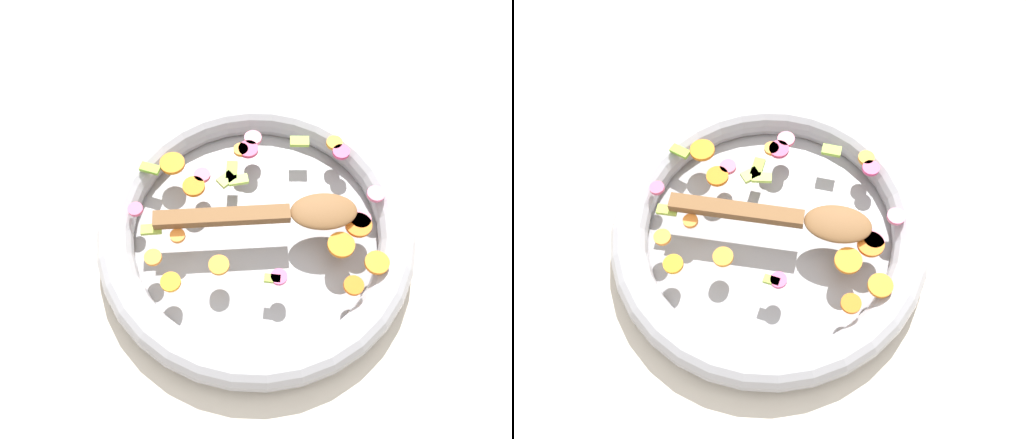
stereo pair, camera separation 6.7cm
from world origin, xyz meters
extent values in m
plane|color=beige|center=(0.00, 0.00, 0.00)|extent=(4.00, 4.00, 0.00)
cylinder|color=gray|center=(0.00, 0.00, 0.01)|extent=(0.39, 0.39, 0.01)
torus|color=#9E9EA5|center=(0.00, 0.00, 0.03)|extent=(0.44, 0.44, 0.05)
cylinder|color=orange|center=(0.04, 0.17, 0.05)|extent=(0.03, 0.03, 0.01)
cylinder|color=orange|center=(-0.01, -0.08, 0.05)|extent=(0.04, 0.04, 0.01)
cylinder|color=orange|center=(-0.08, 0.09, 0.05)|extent=(0.03, 0.03, 0.01)
cylinder|color=orange|center=(-0.05, -0.13, 0.05)|extent=(0.03, 0.03, 0.01)
cylinder|color=orange|center=(-0.08, -0.07, 0.05)|extent=(0.03, 0.03, 0.01)
cylinder|color=orange|center=(-0.10, 0.00, 0.05)|extent=(0.04, 0.04, 0.01)
cylinder|color=orange|center=(0.17, 0.02, 0.05)|extent=(0.04, 0.04, 0.01)
cylinder|color=orange|center=(0.15, -0.02, 0.05)|extent=(0.03, 0.03, 0.01)
cylinder|color=orange|center=(0.12, 0.02, 0.05)|extent=(0.04, 0.04, 0.01)
cylinder|color=orange|center=(-0.09, -0.12, 0.05)|extent=(0.03, 0.03, 0.01)
cylinder|color=orange|center=(0.12, 0.06, 0.05)|extent=(0.04, 0.04, 0.01)
cylinder|color=orange|center=(-0.15, 0.02, 0.05)|extent=(0.05, 0.05, 0.01)
cube|color=#A9C954|center=(-0.07, 0.03, 0.05)|extent=(0.02, 0.03, 0.01)
cube|color=#91B23B|center=(0.06, -0.06, 0.05)|extent=(0.02, 0.02, 0.01)
cube|color=#9BBA40|center=(-0.11, -0.08, 0.05)|extent=(0.03, 0.03, 0.01)
cube|color=#93C141|center=(-0.01, 0.14, 0.05)|extent=(0.03, 0.03, 0.01)
cube|color=#88AE37|center=(-0.07, 0.05, 0.05)|extent=(0.03, 0.03, 0.01)
cube|color=#80B935|center=(-0.17, -0.01, 0.05)|extent=(0.03, 0.02, 0.01)
cube|color=#AFDD56|center=(-0.05, 0.04, 0.05)|extent=(0.03, 0.03, 0.01)
cylinder|color=#E0557D|center=(-0.15, -0.07, 0.05)|extent=(0.03, 0.03, 0.01)
cylinder|color=#DF4078|center=(0.05, 0.16, 0.05)|extent=(0.03, 0.03, 0.01)
cylinder|color=#DD6A87|center=(0.12, 0.07, 0.05)|extent=(0.03, 0.03, 0.01)
cylinder|color=#D94C80|center=(0.07, -0.06, 0.05)|extent=(0.03, 0.03, 0.01)
cylinder|color=#ED6783|center=(-0.07, 0.11, 0.05)|extent=(0.03, 0.03, 0.01)
cylinder|color=pink|center=(0.12, 0.12, 0.05)|extent=(0.03, 0.03, 0.01)
cylinder|color=#E35272|center=(-0.10, 0.02, 0.05)|extent=(0.03, 0.03, 0.01)
cylinder|color=#D13760|center=(-0.07, 0.09, 0.05)|extent=(0.03, 0.03, 0.01)
cube|color=brown|center=(-0.04, -0.03, 0.06)|extent=(0.16, 0.12, 0.01)
ellipsoid|color=brown|center=(0.08, 0.05, 0.06)|extent=(0.11, 0.10, 0.01)
camera|label=1|loc=(0.16, -0.28, 0.64)|focal=35.00mm
camera|label=2|loc=(0.22, -0.24, 0.64)|focal=35.00mm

